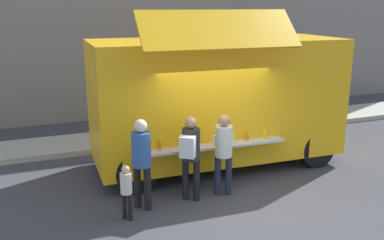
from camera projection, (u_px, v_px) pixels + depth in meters
The scene contains 8 objects.
ground_plane at pixel (228, 197), 8.70m from camera, with size 60.00×60.00×0.00m, color #38383D.
curb_strip at pixel (40, 148), 11.43m from camera, with size 28.00×1.60×0.15m, color #9E998E.
food_truck_main at pixel (218, 99), 10.09m from camera, with size 5.88×3.08×3.71m.
trash_bin at pixel (291, 112), 13.80m from camera, with size 0.60×0.60×0.90m, color #2B6438.
customer_front_ordering at pixel (224, 148), 8.57m from camera, with size 0.35×0.35×1.70m.
customer_mid_with_backpack at pixel (190, 150), 8.30m from camera, with size 0.50×0.55×1.72m.
customer_rear_waiting at pixel (141, 156), 7.95m from camera, with size 0.36×0.36×1.77m.
child_near_queue at pixel (126, 187), 7.64m from camera, with size 0.21×0.21×1.05m.
Camera 1 is at (-3.61, -7.16, 3.78)m, focal length 39.90 mm.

